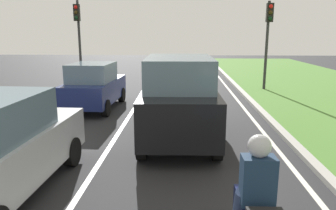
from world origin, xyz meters
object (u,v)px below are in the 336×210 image
(rider_person, at_px, (257,178))
(traffic_light_near_right, at_px, (268,29))
(traffic_light_overhead_left, at_px, (78,28))
(car_hatchback_far, at_px, (94,86))
(car_suv_ahead, at_px, (179,98))

(rider_person, height_order, traffic_light_near_right, traffic_light_near_right)
(traffic_light_overhead_left, bearing_deg, traffic_light_near_right, -9.76)
(car_hatchback_far, height_order, traffic_light_overhead_left, traffic_light_overhead_left)
(car_suv_ahead, xyz_separation_m, rider_person, (1.00, -4.98, 0.02))
(car_suv_ahead, xyz_separation_m, car_hatchback_far, (-3.31, 3.60, -0.28))
(car_suv_ahead, relative_size, traffic_light_overhead_left, 0.97)
(car_hatchback_far, relative_size, traffic_light_near_right, 0.85)
(car_hatchback_far, distance_m, traffic_light_overhead_left, 6.99)
(traffic_light_overhead_left, bearing_deg, car_suv_ahead, -59.36)
(car_suv_ahead, bearing_deg, car_hatchback_far, 131.43)
(rider_person, xyz_separation_m, traffic_light_near_right, (3.31, 12.98, 1.87))
(car_suv_ahead, height_order, traffic_light_overhead_left, traffic_light_overhead_left)
(car_suv_ahead, bearing_deg, traffic_light_overhead_left, 119.42)
(car_hatchback_far, bearing_deg, traffic_light_overhead_left, 114.05)
(car_suv_ahead, distance_m, traffic_light_overhead_left, 11.49)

